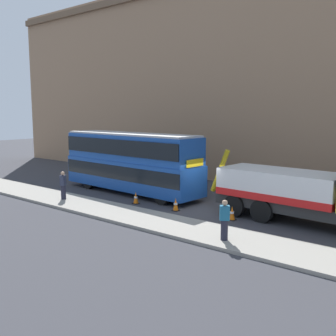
{
  "coord_description": "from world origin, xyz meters",
  "views": [
    {
      "loc": [
        11.97,
        -18.45,
        5.48
      ],
      "look_at": [
        -3.17,
        0.23,
        2.0
      ],
      "focal_mm": 41.86,
      "sensor_mm": 36.0,
      "label": 1
    }
  ],
  "objects_px": {
    "pedestrian_bystander": "(224,220)",
    "traffic_cone_midway": "(176,205)",
    "double_decker_bus": "(130,160)",
    "pedestrian_onlooker": "(63,186)",
    "traffic_cone_near_truck": "(232,214)",
    "recovery_tow_truck": "(315,190)",
    "traffic_cone_near_bus": "(136,198)"
  },
  "relations": [
    {
      "from": "pedestrian_bystander",
      "to": "traffic_cone_near_bus",
      "type": "relative_size",
      "value": 2.38
    },
    {
      "from": "pedestrian_onlooker",
      "to": "traffic_cone_near_bus",
      "type": "bearing_deg",
      "value": 1.59
    },
    {
      "from": "double_decker_bus",
      "to": "pedestrian_onlooker",
      "type": "bearing_deg",
      "value": -104.51
    },
    {
      "from": "pedestrian_onlooker",
      "to": "pedestrian_bystander",
      "type": "distance_m",
      "value": 11.7
    },
    {
      "from": "traffic_cone_near_bus",
      "to": "traffic_cone_near_truck",
      "type": "bearing_deg",
      "value": 4.41
    },
    {
      "from": "traffic_cone_near_bus",
      "to": "traffic_cone_midway",
      "type": "height_order",
      "value": "same"
    },
    {
      "from": "recovery_tow_truck",
      "to": "traffic_cone_near_bus",
      "type": "height_order",
      "value": "recovery_tow_truck"
    },
    {
      "from": "pedestrian_bystander",
      "to": "traffic_cone_midway",
      "type": "relative_size",
      "value": 2.38
    },
    {
      "from": "recovery_tow_truck",
      "to": "double_decker_bus",
      "type": "height_order",
      "value": "double_decker_bus"
    },
    {
      "from": "pedestrian_onlooker",
      "to": "traffic_cone_near_truck",
      "type": "relative_size",
      "value": 2.38
    },
    {
      "from": "double_decker_bus",
      "to": "traffic_cone_near_bus",
      "type": "bearing_deg",
      "value": -37.18
    },
    {
      "from": "recovery_tow_truck",
      "to": "double_decker_bus",
      "type": "bearing_deg",
      "value": -176.91
    },
    {
      "from": "pedestrian_bystander",
      "to": "pedestrian_onlooker",
      "type": "bearing_deg",
      "value": 49.61
    },
    {
      "from": "double_decker_bus",
      "to": "pedestrian_bystander",
      "type": "distance_m",
      "value": 11.46
    },
    {
      "from": "recovery_tow_truck",
      "to": "traffic_cone_midway",
      "type": "bearing_deg",
      "value": -161.64
    },
    {
      "from": "traffic_cone_near_truck",
      "to": "traffic_cone_midway",
      "type": "bearing_deg",
      "value": -174.91
    },
    {
      "from": "recovery_tow_truck",
      "to": "double_decker_bus",
      "type": "relative_size",
      "value": 0.92
    },
    {
      "from": "traffic_cone_near_bus",
      "to": "traffic_cone_midway",
      "type": "xyz_separation_m",
      "value": [
        2.88,
        0.18,
        0.0
      ]
    },
    {
      "from": "pedestrian_bystander",
      "to": "traffic_cone_near_bus",
      "type": "distance_m",
      "value": 8.33
    },
    {
      "from": "traffic_cone_midway",
      "to": "pedestrian_onlooker",
      "type": "bearing_deg",
      "value": -159.53
    },
    {
      "from": "pedestrian_bystander",
      "to": "traffic_cone_midway",
      "type": "height_order",
      "value": "pedestrian_bystander"
    },
    {
      "from": "pedestrian_bystander",
      "to": "traffic_cone_near_bus",
      "type": "bearing_deg",
      "value": 32.06
    },
    {
      "from": "traffic_cone_near_bus",
      "to": "traffic_cone_near_truck",
      "type": "height_order",
      "value": "same"
    },
    {
      "from": "recovery_tow_truck",
      "to": "traffic_cone_near_truck",
      "type": "relative_size",
      "value": 14.17
    },
    {
      "from": "pedestrian_onlooker",
      "to": "recovery_tow_truck",
      "type": "bearing_deg",
      "value": -11.73
    },
    {
      "from": "double_decker_bus",
      "to": "traffic_cone_midway",
      "type": "distance_m",
      "value": 5.99
    },
    {
      "from": "pedestrian_bystander",
      "to": "traffic_cone_near_truck",
      "type": "height_order",
      "value": "pedestrian_bystander"
    },
    {
      "from": "recovery_tow_truck",
      "to": "pedestrian_onlooker",
      "type": "height_order",
      "value": "recovery_tow_truck"
    },
    {
      "from": "double_decker_bus",
      "to": "traffic_cone_near_bus",
      "type": "distance_m",
      "value": 3.75
    },
    {
      "from": "pedestrian_onlooker",
      "to": "traffic_cone_midway",
      "type": "distance_m",
      "value": 7.25
    },
    {
      "from": "double_decker_bus",
      "to": "traffic_cone_midway",
      "type": "height_order",
      "value": "double_decker_bus"
    },
    {
      "from": "traffic_cone_near_bus",
      "to": "traffic_cone_near_truck",
      "type": "relative_size",
      "value": 1.0
    }
  ]
}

